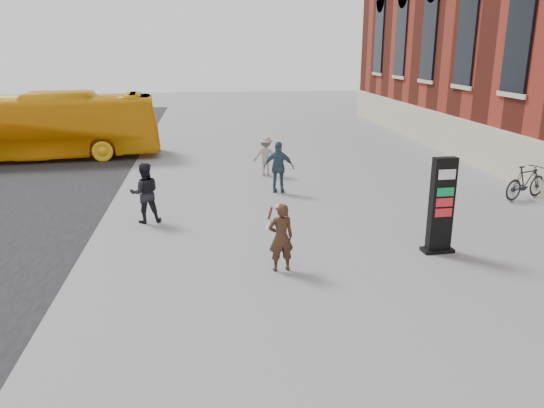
{
  "coord_description": "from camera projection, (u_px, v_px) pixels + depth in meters",
  "views": [
    {
      "loc": [
        -1.84,
        -10.76,
        4.87
      ],
      "look_at": [
        -0.35,
        1.23,
        1.27
      ],
      "focal_mm": 35.0,
      "sensor_mm": 36.0,
      "label": 1
    }
  ],
  "objects": [
    {
      "name": "ground",
      "position": [
        294.0,
        274.0,
        11.84
      ],
      "size": [
        100.0,
        100.0,
        0.0
      ],
      "primitive_type": "plane",
      "color": "#9E9EA3"
    },
    {
      "name": "bike_7",
      "position": [
        526.0,
        182.0,
        17.51
      ],
      "size": [
        1.97,
        1.18,
        1.14
      ],
      "primitive_type": "imported",
      "rotation": [
        0.0,
        0.0,
        1.94
      ],
      "color": "black",
      "rests_on": "ground"
    },
    {
      "name": "pedestrian_c",
      "position": [
        279.0,
        167.0,
        18.18
      ],
      "size": [
        1.13,
        0.71,
        1.79
      ],
      "primitive_type": "imported",
      "rotation": [
        0.0,
        0.0,
        2.86
      ],
      "color": "#354C5E",
      "rests_on": "ground"
    },
    {
      "name": "pedestrian_b",
      "position": [
        266.0,
        156.0,
        20.75
      ],
      "size": [
        1.09,
        0.76,
        1.54
      ],
      "primitive_type": "imported",
      "rotation": [
        0.0,
        0.0,
        2.94
      ],
      "color": "gray",
      "rests_on": "ground"
    },
    {
      "name": "info_pylon",
      "position": [
        441.0,
        206.0,
        12.77
      ],
      "size": [
        0.78,
        0.42,
        2.37
      ],
      "rotation": [
        0.0,
        0.0,
        0.05
      ],
      "color": "black",
      "rests_on": "ground"
    },
    {
      "name": "pedestrian_a",
      "position": [
        145.0,
        193.0,
        15.09
      ],
      "size": [
        0.94,
        0.79,
        1.74
      ],
      "primitive_type": "imported",
      "rotation": [
        0.0,
        0.0,
        3.31
      ],
      "color": "black",
      "rests_on": "ground"
    },
    {
      "name": "bus",
      "position": [
        37.0,
        126.0,
        23.5
      ],
      "size": [
        10.79,
        3.43,
        2.95
      ],
      "primitive_type": "imported",
      "rotation": [
        0.0,
        0.0,
        1.66
      ],
      "color": "#EAA611",
      "rests_on": "road"
    },
    {
      "name": "woman",
      "position": [
        281.0,
        236.0,
        11.8
      ],
      "size": [
        0.64,
        0.6,
        1.58
      ],
      "rotation": [
        0.0,
        0.0,
        3.27
      ],
      "color": "black",
      "rests_on": "ground"
    }
  ]
}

